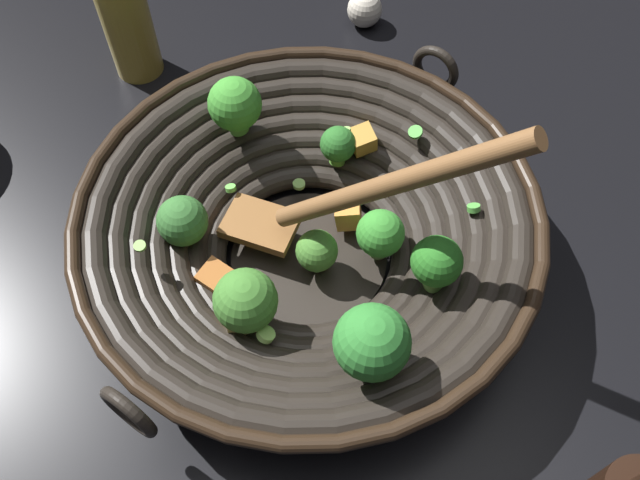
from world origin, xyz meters
TOP-DOWN VIEW (x-y plane):
  - ground_plane at (0.00, 0.00)m, footprint 4.00×4.00m
  - wok at (-0.00, -0.00)m, footprint 0.44×0.43m
  - cooking_oil_bottle at (-0.05, 0.35)m, footprint 0.06×0.06m
  - garlic_bulb at (0.24, 0.28)m, footprint 0.04×0.04m

SIDE VIEW (x-z plane):
  - ground_plane at x=0.00m, z-range 0.00..0.00m
  - garlic_bulb at x=0.24m, z-range 0.00..0.04m
  - wok at x=0.00m, z-range -0.07..0.19m
  - cooking_oil_bottle at x=-0.05m, z-range -0.02..0.19m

